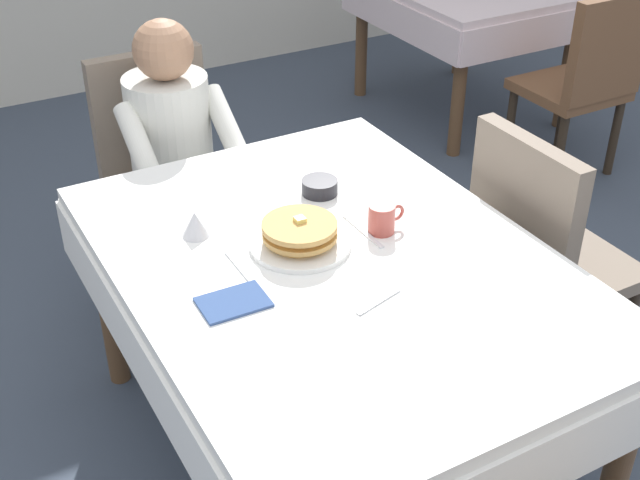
{
  "coord_description": "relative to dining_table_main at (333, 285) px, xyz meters",
  "views": [
    {
      "loc": [
        -0.94,
        -1.61,
        1.98
      ],
      "look_at": [
        -0.02,
        0.03,
        0.79
      ],
      "focal_mm": 46.88,
      "sensor_mm": 36.0,
      "label": 1
    }
  ],
  "objects": [
    {
      "name": "ground_plane",
      "position": [
        0.0,
        0.0,
        -0.65
      ],
      "size": [
        14.0,
        14.0,
        0.0
      ],
      "primitive_type": "plane",
      "color": "#3D4756"
    },
    {
      "name": "dining_table_main",
      "position": [
        0.0,
        0.0,
        0.0
      ],
      "size": [
        1.12,
        1.52,
        0.74
      ],
      "color": "white",
      "rests_on": "ground"
    },
    {
      "name": "chair_diner",
      "position": [
        -0.07,
        1.17,
        -0.12
      ],
      "size": [
        0.44,
        0.45,
        0.93
      ],
      "rotation": [
        0.0,
        0.0,
        3.14
      ],
      "color": "#7A6B5B",
      "rests_on": "ground"
    },
    {
      "name": "diner_person",
      "position": [
        -0.07,
        1.01,
        0.02
      ],
      "size": [
        0.4,
        0.43,
        1.12
      ],
      "rotation": [
        0.0,
        0.0,
        3.14
      ],
      "color": "silver",
      "rests_on": "ground"
    },
    {
      "name": "chair_right_side",
      "position": [
        0.77,
        0.0,
        -0.12
      ],
      "size": [
        0.45,
        0.44,
        0.93
      ],
      "rotation": [
        0.0,
        0.0,
        -1.57
      ],
      "color": "#7A6B5B",
      "rests_on": "ground"
    },
    {
      "name": "plate_breakfast",
      "position": [
        -0.05,
        0.1,
        0.1
      ],
      "size": [
        0.28,
        0.28,
        0.02
      ],
      "primitive_type": "cylinder",
      "color": "white",
      "rests_on": "dining_table_main"
    },
    {
      "name": "breakfast_stack",
      "position": [
        -0.05,
        0.1,
        0.14
      ],
      "size": [
        0.21,
        0.21,
        0.08
      ],
      "color": "tan",
      "rests_on": "plate_breakfast"
    },
    {
      "name": "cup_coffee",
      "position": [
        0.19,
        0.05,
        0.13
      ],
      "size": [
        0.11,
        0.08,
        0.08
      ],
      "color": "#B24C42",
      "rests_on": "dining_table_main"
    },
    {
      "name": "bowl_butter",
      "position": [
        0.14,
        0.33,
        0.11
      ],
      "size": [
        0.11,
        0.11,
        0.04
      ],
      "primitive_type": "cylinder",
      "color": "black",
      "rests_on": "dining_table_main"
    },
    {
      "name": "syrup_pitcher",
      "position": [
        -0.28,
        0.29,
        0.13
      ],
      "size": [
        0.08,
        0.08,
        0.07
      ],
      "color": "silver",
      "rests_on": "dining_table_main"
    },
    {
      "name": "fork_left_of_plate",
      "position": [
        -0.24,
        0.08,
        0.09
      ],
      "size": [
        0.02,
        0.18,
        0.0
      ],
      "primitive_type": "cube",
      "rotation": [
        0.0,
        0.0,
        1.56
      ],
      "color": "silver",
      "rests_on": "dining_table_main"
    },
    {
      "name": "knife_right_of_plate",
      "position": [
        0.14,
        0.08,
        0.09
      ],
      "size": [
        0.01,
        0.2,
        0.0
      ],
      "primitive_type": "cube",
      "rotation": [
        0.0,
        0.0,
        1.58
      ],
      "color": "silver",
      "rests_on": "dining_table_main"
    },
    {
      "name": "spoon_near_edge",
      "position": [
        -0.0,
        -0.23,
        0.09
      ],
      "size": [
        0.15,
        0.05,
        0.0
      ],
      "primitive_type": "cube",
      "rotation": [
        0.0,
        0.0,
        0.26
      ],
      "color": "silver",
      "rests_on": "dining_table_main"
    },
    {
      "name": "napkin_folded",
      "position": [
        -0.32,
        -0.05,
        0.09
      ],
      "size": [
        0.17,
        0.13,
        0.01
      ],
      "primitive_type": "cube",
      "rotation": [
        0.0,
        0.0,
        -0.03
      ],
      "color": "#334C7F",
      "rests_on": "dining_table_main"
    },
    {
      "name": "background_table_far",
      "position": [
        1.99,
        1.99,
        -0.03
      ],
      "size": [
        0.92,
        1.12,
        0.74
      ],
      "color": "silver",
      "rests_on": "ground"
    },
    {
      "name": "background_chair_empty",
      "position": [
        1.99,
        1.04,
        -0.12
      ],
      "size": [
        0.44,
        0.45,
        0.93
      ],
      "color": "brown",
      "rests_on": "ground"
    }
  ]
}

